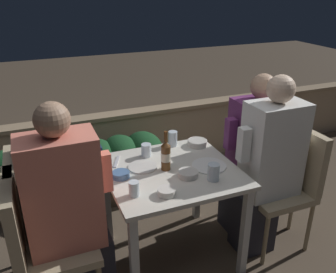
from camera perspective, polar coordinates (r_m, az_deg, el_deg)
The scene contains 25 objects.
ground_plane at distance 2.86m, azimuth 0.49°, elevation -18.42°, with size 16.00×16.00×0.00m, color brown.
parapet_wall at distance 3.84m, azimuth -7.85°, elevation -0.78°, with size 9.00×0.18×0.66m.
dining_table at distance 2.47m, azimuth 0.54°, elevation -7.48°, with size 0.88×0.82×0.74m.
planter_hedge at distance 3.38m, azimuth -7.48°, elevation -4.25°, with size 0.81×0.47×0.61m.
chair_left_near at distance 2.25m, azimuth -20.34°, elevation -14.91°, with size 0.46×0.46×0.94m.
person_coral_top at distance 2.18m, azimuth -15.36°, elevation -11.61°, with size 0.50×0.26×1.36m.
chair_left_far at distance 2.49m, azimuth -20.54°, elevation -10.80°, with size 0.46×0.46×0.94m.
person_navy_jumper at distance 2.47m, azimuth -15.80°, elevation -9.30°, with size 0.52×0.26×1.21m.
chair_right_near at distance 2.83m, azimuth 18.67°, elevation -6.09°, with size 0.46×0.46×0.94m.
person_white_polo at distance 2.66m, azimuth 15.61°, elevation -4.78°, with size 0.48×0.26×1.36m.
chair_right_far at distance 3.03m, azimuth 16.42°, elevation -3.70°, with size 0.46×0.46×0.94m.
person_purple_stripe at distance 2.88m, azimuth 13.38°, elevation -2.87°, with size 0.49×0.26×1.30m.
beer_bottle at distance 2.37m, azimuth -0.36°, elevation -3.01°, with size 0.07×0.07×0.28m.
plate_0 at distance 2.47m, azimuth 6.61°, elevation -4.69°, with size 0.24×0.24×0.01m.
plate_1 at distance 2.45m, azimuth -4.07°, elevation -4.87°, with size 0.20×0.20×0.01m.
bowl_0 at distance 2.33m, azimuth 3.23°, elevation -5.92°, with size 0.13×0.13×0.04m.
bowl_1 at distance 2.14m, azimuth -0.22°, elevation -8.77°, with size 0.11×0.11×0.04m.
bowl_2 at distance 2.76m, azimuth 4.73°, elevation -0.95°, with size 0.15×0.15×0.05m.
bowl_3 at distance 2.34m, azimuth -7.57°, elevation -6.03°, with size 0.11×0.11×0.04m.
glass_cup_0 at distance 2.30m, azimuth 7.31°, elevation -5.68°, with size 0.08×0.08×0.11m.
glass_cup_1 at distance 2.13m, azimuth -5.47°, elevation -8.35°, with size 0.06×0.06×0.09m.
glass_cup_2 at distance 2.58m, azimuth -3.51°, elevation -2.21°, with size 0.07×0.07×0.10m.
glass_cup_3 at distance 2.74m, azimuth 0.77°, elevation -0.32°, with size 0.07×0.07×0.12m.
fork_0 at distance 2.54m, azimuth -8.24°, elevation -4.00°, with size 0.09×0.16×0.01m.
potted_plant at distance 3.19m, azimuth -24.09°, elevation -6.54°, with size 0.31×0.31×0.69m.
Camera 1 is at (-0.82, -1.95, 1.92)m, focal length 38.00 mm.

